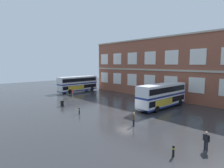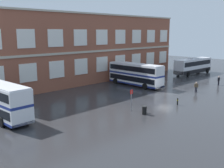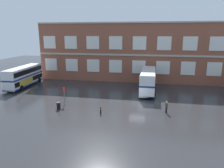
% 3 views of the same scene
% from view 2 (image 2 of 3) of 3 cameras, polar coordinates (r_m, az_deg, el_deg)
% --- Properties ---
extents(ground_plane, '(120.00, 120.00, 0.00)m').
position_cam_2_polar(ground_plane, '(44.67, 9.11, -1.57)').
color(ground_plane, '#2B2B2D').
extents(brick_terminal_building, '(46.22, 8.19, 13.13)m').
position_cam_2_polar(brick_terminal_building, '(54.07, -5.13, 7.60)').
color(brick_terminal_building, brown).
rests_on(brick_terminal_building, ground).
extents(double_decker_middle, '(3.00, 11.04, 4.07)m').
position_cam_2_polar(double_decker_middle, '(48.63, 5.05, 2.15)').
color(double_decker_middle, silver).
rests_on(double_decker_middle, ground).
extents(touring_coach, '(12.10, 3.29, 3.80)m').
position_cam_2_polar(touring_coach, '(64.72, 17.01, 3.73)').
color(touring_coach, silver).
rests_on(touring_coach, ground).
extents(waiting_passenger, '(0.64, 0.32, 1.70)m').
position_cam_2_polar(waiting_passenger, '(52.75, 21.94, 0.74)').
color(waiting_passenger, black).
rests_on(waiting_passenger, ground).
extents(second_passenger, '(0.38, 0.62, 1.70)m').
position_cam_2_polar(second_passenger, '(45.38, 17.62, -0.55)').
color(second_passenger, black).
rests_on(second_passenger, ground).
extents(bus_stand_flag, '(0.44, 0.10, 2.70)m').
position_cam_2_polar(bus_stand_flag, '(33.11, 4.17, -3.02)').
color(bus_stand_flag, slate).
rests_on(bus_stand_flag, ground).
extents(station_litter_bin, '(0.60, 0.60, 1.03)m').
position_cam_2_polar(station_litter_bin, '(32.07, 6.96, -5.62)').
color(station_litter_bin, black).
rests_on(station_litter_bin, ground).
extents(safety_bollard_west, '(0.19, 0.19, 0.95)m').
position_cam_2_polar(safety_bollard_west, '(36.93, 13.89, -3.66)').
color(safety_bollard_west, black).
rests_on(safety_bollard_west, ground).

